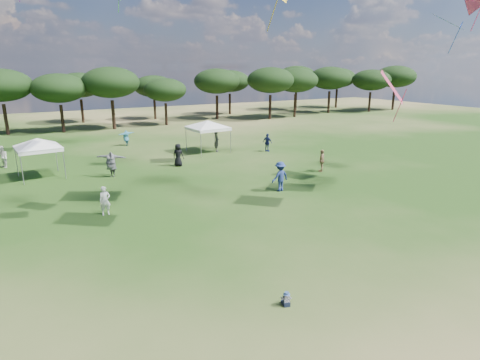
# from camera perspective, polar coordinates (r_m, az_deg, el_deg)

# --- Properties ---
(ground) EXTENTS (140.00, 140.00, 0.00)m
(ground) POSITION_cam_1_polar(r_m,az_deg,el_deg) (12.78, 14.51, -20.75)
(ground) COLOR #254615
(ground) RESTS_ON ground
(tree_line) EXTENTS (108.78, 17.63, 7.77)m
(tree_line) POSITION_cam_1_polar(r_m,az_deg,el_deg) (55.50, -19.50, 12.76)
(tree_line) COLOR black
(tree_line) RESTS_ON ground
(tent_left) EXTENTS (5.63, 5.63, 3.09)m
(tent_left) POSITION_cam_1_polar(r_m,az_deg,el_deg) (30.96, -26.91, 5.09)
(tent_left) COLOR gray
(tent_left) RESTS_ON ground
(tent_right) EXTENTS (6.40, 6.40, 3.18)m
(tent_right) POSITION_cam_1_polar(r_m,az_deg,el_deg) (36.49, -4.62, 8.26)
(tent_right) COLOR gray
(tent_right) RESTS_ON ground
(toddler) EXTENTS (0.36, 0.39, 0.49)m
(toddler) POSITION_cam_1_polar(r_m,az_deg,el_deg) (13.67, 6.60, -16.51)
(toddler) COLOR black
(toddler) RESTS_ON ground
(festival_crowd) EXTENTS (28.88, 20.90, 1.92)m
(festival_crowd) POSITION_cam_1_polar(r_m,az_deg,el_deg) (29.79, -17.44, 2.18)
(festival_crowd) COLOR navy
(festival_crowd) RESTS_ON ground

